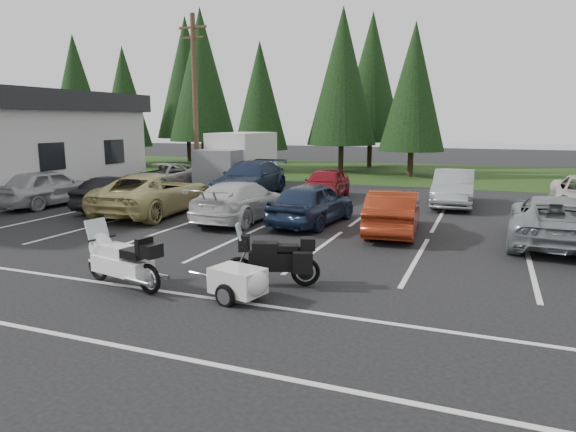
# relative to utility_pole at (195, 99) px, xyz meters

# --- Properties ---
(ground) EXTENTS (120.00, 120.00, 0.00)m
(ground) POSITION_rel_utility_pole_xyz_m (10.00, -12.00, -4.70)
(ground) COLOR black
(ground) RESTS_ON ground
(grass_strip) EXTENTS (80.00, 16.00, 0.01)m
(grass_strip) POSITION_rel_utility_pole_xyz_m (10.00, 12.00, -4.69)
(grass_strip) COLOR #1A3410
(grass_strip) RESTS_ON ground
(lake_water) EXTENTS (70.00, 50.00, 0.02)m
(lake_water) POSITION_rel_utility_pole_xyz_m (14.00, 43.00, -4.70)
(lake_water) COLOR slate
(lake_water) RESTS_ON ground
(utility_pole) EXTENTS (1.60, 0.26, 9.00)m
(utility_pole) POSITION_rel_utility_pole_xyz_m (0.00, 0.00, 0.00)
(utility_pole) COLOR #473321
(utility_pole) RESTS_ON ground
(box_truck) EXTENTS (2.40, 5.60, 2.90)m
(box_truck) POSITION_rel_utility_pole_xyz_m (2.00, 0.50, -3.25)
(box_truck) COLOR silver
(box_truck) RESTS_ON ground
(stall_markings) EXTENTS (32.00, 16.00, 0.01)m
(stall_markings) POSITION_rel_utility_pole_xyz_m (10.00, -10.00, -4.69)
(stall_markings) COLOR silver
(stall_markings) RESTS_ON ground
(conifer_0) EXTENTS (4.58, 4.58, 10.66)m
(conifer_0) POSITION_rel_utility_pole_xyz_m (-18.00, 10.50, 1.53)
(conifer_0) COLOR #332316
(conifer_0) RESTS_ON ground
(conifer_1) EXTENTS (3.96, 3.96, 9.22)m
(conifer_1) POSITION_rel_utility_pole_xyz_m (-12.00, 9.20, 0.69)
(conifer_1) COLOR #332316
(conifer_1) RESTS_ON ground
(conifer_2) EXTENTS (5.10, 5.10, 11.89)m
(conifer_2) POSITION_rel_utility_pole_xyz_m (-6.00, 10.80, 2.25)
(conifer_2) COLOR #332316
(conifer_2) RESTS_ON ground
(conifer_3) EXTENTS (3.87, 3.87, 9.02)m
(conifer_3) POSITION_rel_utility_pole_xyz_m (-0.50, 9.40, 0.57)
(conifer_3) COLOR #332316
(conifer_3) RESTS_ON ground
(conifer_4) EXTENTS (4.80, 4.80, 11.17)m
(conifer_4) POSITION_rel_utility_pole_xyz_m (5.00, 10.90, 1.83)
(conifer_4) COLOR #332316
(conifer_4) RESTS_ON ground
(conifer_5) EXTENTS (4.14, 4.14, 9.63)m
(conifer_5) POSITION_rel_utility_pole_xyz_m (10.00, 9.60, 0.93)
(conifer_5) COLOR #332316
(conifer_5) RESTS_ON ground
(conifer_back_a) EXTENTS (5.28, 5.28, 12.30)m
(conifer_back_a) POSITION_rel_utility_pole_xyz_m (-10.00, 15.00, 2.49)
(conifer_back_a) COLOR #332316
(conifer_back_a) RESTS_ON ground
(conifer_back_b) EXTENTS (4.97, 4.97, 11.58)m
(conifer_back_b) POSITION_rel_utility_pole_xyz_m (6.00, 15.50, 2.07)
(conifer_back_b) COLOR #332316
(conifer_back_b) RESTS_ON ground
(car_near_0) EXTENTS (2.13, 4.69, 1.56)m
(car_near_0) POSITION_rel_utility_pole_xyz_m (-2.42, -7.87, -3.92)
(car_near_0) COLOR #B1B1B6
(car_near_0) RESTS_ON ground
(car_near_1) EXTENTS (1.46, 4.08, 1.34)m
(car_near_1) POSITION_rel_utility_pole_xyz_m (1.07, -7.62, -4.03)
(car_near_1) COLOR black
(car_near_1) RESTS_ON ground
(car_near_2) EXTENTS (2.99, 5.80, 1.57)m
(car_near_2) POSITION_rel_utility_pole_xyz_m (2.90, -7.85, -3.91)
(car_near_2) COLOR tan
(car_near_2) RESTS_ON ground
(car_near_3) EXTENTS (2.09, 4.91, 1.41)m
(car_near_3) POSITION_rel_utility_pole_xyz_m (6.61, -7.83, -3.99)
(car_near_3) COLOR silver
(car_near_3) RESTS_ON ground
(car_near_4) EXTENTS (2.17, 4.49, 1.48)m
(car_near_4) POSITION_rel_utility_pole_xyz_m (9.20, -7.59, -3.96)
(car_near_4) COLOR #1A2742
(car_near_4) RESTS_ON ground
(car_near_5) EXTENTS (1.85, 4.35, 1.39)m
(car_near_5) POSITION_rel_utility_pole_xyz_m (12.06, -8.03, -4.00)
(car_near_5) COLOR maroon
(car_near_5) RESTS_ON ground
(car_near_6) EXTENTS (2.63, 5.23, 1.42)m
(car_near_6) POSITION_rel_utility_pole_xyz_m (16.63, -7.78, -3.99)
(car_near_6) COLOR gray
(car_near_6) RESTS_ON ground
(car_far_0) EXTENTS (2.51, 5.10, 1.39)m
(car_far_0) POSITION_rel_utility_pole_xyz_m (-0.78, -2.12, -4.00)
(car_far_0) COLOR beige
(car_far_0) RESTS_ON ground
(car_far_1) EXTENTS (2.59, 5.71, 1.62)m
(car_far_1) POSITION_rel_utility_pole_xyz_m (4.13, -2.02, -3.89)
(car_far_1) COLOR #19243F
(car_far_1) RESTS_ON ground
(car_far_2) EXTENTS (1.96, 4.29, 1.43)m
(car_far_2) POSITION_rel_utility_pole_xyz_m (7.87, -1.83, -3.98)
(car_far_2) COLOR maroon
(car_far_2) RESTS_ON ground
(car_far_3) EXTENTS (1.73, 4.62, 1.51)m
(car_far_3) POSITION_rel_utility_pole_xyz_m (13.44, -1.68, -3.94)
(car_far_3) COLOR gray
(car_far_3) RESTS_ON ground
(touring_motorcycle) EXTENTS (2.68, 1.34, 1.42)m
(touring_motorcycle) POSITION_rel_utility_pole_xyz_m (7.64, -15.55, -3.99)
(touring_motorcycle) COLOR white
(touring_motorcycle) RESTS_ON ground
(cargo_trailer) EXTENTS (1.62, 1.14, 0.68)m
(cargo_trailer) POSITION_rel_utility_pole_xyz_m (10.32, -15.41, -4.36)
(cargo_trailer) COLOR silver
(cargo_trailer) RESTS_ON ground
(adventure_motorcycle) EXTENTS (2.41, 1.48, 1.39)m
(adventure_motorcycle) POSITION_rel_utility_pole_xyz_m (10.58, -14.29, -4.00)
(adventure_motorcycle) COLOR black
(adventure_motorcycle) RESTS_ON ground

